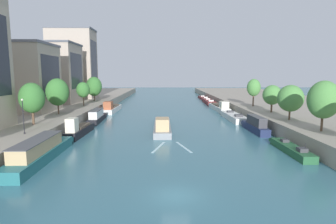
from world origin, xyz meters
TOP-DOWN VIEW (x-y plane):
  - ground_plane at (0.00, 0.00)m, footprint 400.00×400.00m
  - quay_left at (-35.78, 55.00)m, footprint 36.00×170.00m
  - quay_right at (35.78, 55.00)m, footprint 36.00×170.00m
  - barge_midriver at (-1.30, 28.01)m, footprint 3.13×18.15m
  - wake_behind_barge at (0.02, 15.90)m, footprint 5.60×5.89m
  - moored_boat_left_gap_after at (-16.01, 9.89)m, footprint 2.86×16.13m
  - moored_boat_left_lone at (-15.62, 23.71)m, footprint 2.40×10.89m
  - moored_boat_left_end at (-15.96, 37.87)m, footprint 2.48×12.06m
  - moored_boat_left_near at (-15.69, 54.02)m, footprint 3.22×15.28m
  - moored_boat_right_end at (16.02, 12.94)m, footprint 1.90×10.64m
  - moored_boat_right_upstream at (15.72, 26.29)m, footprint 2.07×10.81m
  - moored_boat_right_far at (15.26, 40.16)m, footprint 3.45×14.82m
  - moored_boat_right_gap_after at (15.29, 56.06)m, footprint 3.37×16.90m
  - moored_boat_right_downstream at (15.43, 75.00)m, footprint 3.36×15.92m
  - moored_boat_right_midway at (15.96, 91.71)m, footprint 3.13×16.15m
  - tree_left_midway at (-22.10, 21.34)m, footprint 3.93×3.93m
  - tree_left_end_of_row at (-22.55, 33.05)m, footprint 4.50×4.50m
  - tree_left_second at (-21.81, 48.10)m, footprint 3.39×3.39m
  - tree_left_distant at (-22.42, 61.61)m, footprint 4.75×4.75m
  - tree_right_third at (21.44, 15.39)m, footprint 4.34×4.34m
  - tree_right_past_mid at (21.39, 25.22)m, footprint 4.45×4.45m
  - tree_right_midway at (22.01, 34.89)m, footprint 3.91×3.91m
  - tree_right_nearest at (21.81, 46.21)m, footprint 3.37×3.37m
  - lamppost_left_bank at (-19.97, 14.22)m, footprint 0.28×0.28m
  - building_left_middle at (-31.80, 37.50)m, footprint 13.19×12.04m
  - building_left_far_end at (-31.80, 55.85)m, footprint 12.74×12.78m
  - building_left_tall at (-31.80, 71.33)m, footprint 14.99×9.82m

SIDE VIEW (x-z plane):
  - ground_plane at x=0.00m, z-range 0.00..0.00m
  - wake_behind_barge at x=0.02m, z-range 0.00..0.03m
  - moored_boat_right_midway at x=15.96m, z-range -0.53..1.54m
  - moored_boat_right_end at x=16.02m, z-range -0.51..1.55m
  - moored_boat_right_downstream at x=15.43m, z-range -0.53..1.80m
  - moored_boat_right_far at x=15.26m, z-range -0.52..1.84m
  - barge_midriver at x=-1.30m, z-range -0.64..2.44m
  - moored_boat_right_gap_after at x=15.29m, z-range -0.59..2.52m
  - moored_boat_left_near at x=-15.69m, z-range -0.66..2.61m
  - moored_boat_left_lone at x=-15.62m, z-range -0.73..2.77m
  - moored_boat_left_end at x=-15.96m, z-range -0.23..2.49m
  - moored_boat_left_gap_after at x=-16.01m, z-range -0.24..2.63m
  - quay_left at x=-35.78m, z-range 0.00..2.40m
  - quay_right at x=35.78m, z-range 0.00..2.40m
  - moored_boat_right_upstream at x=15.72m, z-range -0.25..2.70m
  - lamppost_left_bank at x=-19.97m, z-range 2.62..7.43m
  - tree_right_midway at x=22.01m, z-range 3.20..9.01m
  - tree_right_past_mid at x=21.39m, z-range 3.13..9.32m
  - tree_left_second at x=-21.81m, z-range 3.44..9.53m
  - tree_left_midway at x=-22.10m, z-range 3.33..10.06m
  - tree_left_distant at x=-22.42m, z-range 3.11..10.44m
  - tree_left_end_of_row at x=-22.55m, z-range 3.26..10.51m
  - tree_right_third at x=21.44m, z-range 3.30..10.48m
  - tree_right_nearest at x=21.81m, z-range 3.65..10.56m
  - building_left_middle at x=-31.80m, z-range 2.41..17.13m
  - building_left_far_end at x=-31.80m, z-range 2.41..19.22m
  - building_left_tall at x=-31.80m, z-range 2.41..25.55m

